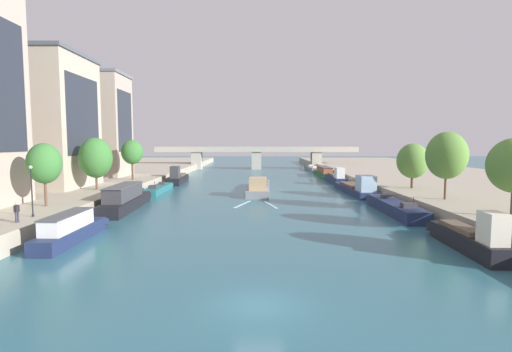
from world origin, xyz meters
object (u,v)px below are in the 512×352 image
object	(u,v)px
barge_midriver	(258,187)
moored_boat_right_lone	(394,207)
moored_boat_right_gap_after	(469,238)
moored_boat_right_second	(312,168)
moored_boat_left_near	(158,189)
moored_boat_left_upstream	(178,178)
tree_left_midway	(131,152)
moored_boat_left_second	(124,199)
bridge_far	(256,155)
lamppost_left_bank	(31,189)
tree_left_past_mid	(95,158)
tree_left_third	(43,164)
person_on_quay	(16,211)
moored_boat_left_far	(70,229)
tree_right_end_of_row	(412,161)
moored_boat_right_far	(356,188)
moored_boat_right_near	(335,178)
tree_right_midway	(446,155)
moored_boat_right_upstream	(323,172)

from	to	relation	value
barge_midriver	moored_boat_right_lone	xyz separation A→B (m)	(15.22, -18.63, -0.17)
moored_boat_right_gap_after	moored_boat_right_second	size ratio (longest dim) A/B	0.63
moored_boat_left_near	moored_boat_left_upstream	world-z (taller)	moored_boat_left_upstream
tree_left_midway	moored_boat_left_second	bearing A→B (deg)	-74.86
moored_boat_right_lone	bridge_far	bearing A→B (deg)	102.42
moored_boat_left_second	lamppost_left_bank	distance (m)	13.71
moored_boat_left_second	tree_left_past_mid	xyz separation A→B (m)	(-5.79, 5.92, 4.66)
moored_boat_left_upstream	lamppost_left_bank	distance (m)	42.78
tree_left_third	person_on_quay	world-z (taller)	tree_left_third
moored_boat_left_far	tree_right_end_of_row	distance (m)	43.18
moored_boat_left_second	tree_left_third	world-z (taller)	tree_left_third
moored_boat_left_far	person_on_quay	world-z (taller)	person_on_quay
moored_boat_right_far	moored_boat_right_second	distance (m)	50.05
moored_boat_right_near	person_on_quay	bearing A→B (deg)	-127.41
tree_right_midway	moored_boat_left_second	bearing A→B (deg)	175.42
moored_boat_right_second	tree_left_past_mid	distance (m)	69.21
tree_right_midway	lamppost_left_bank	size ratio (longest dim) A/B	1.71
moored_boat_left_upstream	person_on_quay	xyz separation A→B (m)	(-3.79, -44.90, 1.54)
moored_boat_right_gap_after	person_on_quay	xyz separation A→B (m)	(-34.63, 2.38, 1.56)
moored_boat_right_gap_after	moored_boat_right_lone	size ratio (longest dim) A/B	0.69
moored_boat_right_lone	moored_boat_right_second	xyz separation A→B (m)	(0.41, 66.13, -0.13)
moored_boat_right_lone	moored_boat_right_near	xyz separation A→B (m)	(-0.08, 32.14, 0.31)
moored_boat_right_second	tree_right_end_of_row	size ratio (longest dim) A/B	2.60
moored_boat_right_lone	bridge_far	world-z (taller)	bridge_far
moored_boat_right_upstream	lamppost_left_bank	bearing A→B (deg)	-121.15
moored_boat_left_upstream	moored_boat_right_upstream	xyz separation A→B (m)	(31.20, 15.61, -0.10)
barge_midriver	bridge_far	distance (m)	52.17
tree_left_third	person_on_quay	xyz separation A→B (m)	(1.95, -7.85, -3.32)
moored_boat_right_near	tree_left_third	xyz separation A→B (m)	(-36.53, -37.37, 4.93)
moored_boat_left_upstream	moored_boat_right_second	world-z (taller)	moored_boat_left_upstream
moored_boat_left_second	moored_boat_right_upstream	distance (m)	55.12
moored_boat_left_far	moored_boat_right_near	bearing A→B (deg)	55.61
moored_boat_right_lone	moored_boat_right_far	size ratio (longest dim) A/B	0.91
moored_boat_right_lone	moored_boat_left_near	bearing A→B (deg)	149.50
tree_left_past_mid	tree_right_midway	world-z (taller)	tree_right_midway
moored_boat_left_upstream	bridge_far	world-z (taller)	bridge_far
moored_boat_right_lone	tree_left_midway	size ratio (longest dim) A/B	2.18
tree_left_midway	person_on_quay	bearing A→B (deg)	-86.88
moored_boat_right_second	lamppost_left_bank	size ratio (longest dim) A/B	3.66
moored_boat_right_near	person_on_quay	xyz separation A→B (m)	(-34.58, -45.22, 1.60)
moored_boat_left_second	person_on_quay	size ratio (longest dim) A/B	8.91
moored_boat_left_far	moored_boat_right_near	xyz separation A→B (m)	(30.60, 44.72, -0.01)
barge_midriver	moored_boat_right_gap_after	size ratio (longest dim) A/B	1.90
lamppost_left_bank	moored_boat_left_upstream	bearing A→B (deg)	84.73
moored_boat_right_near	tree_left_third	world-z (taller)	tree_left_third
moored_boat_right_gap_after	tree_left_third	world-z (taller)	tree_left_third
moored_boat_right_upstream	lamppost_left_bank	world-z (taller)	lamppost_left_bank
moored_boat_left_second	moored_boat_right_upstream	size ratio (longest dim) A/B	0.92
moored_boat_left_near	tree_left_midway	world-z (taller)	tree_left_midway
tree_left_third	moored_boat_left_far	bearing A→B (deg)	-51.12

